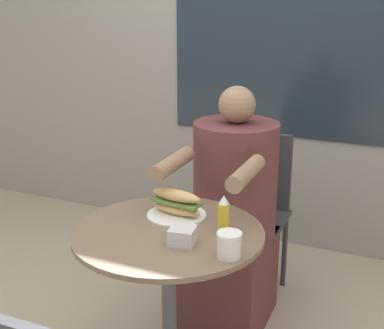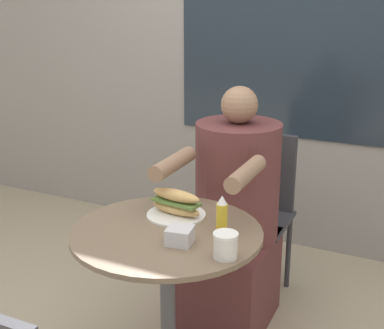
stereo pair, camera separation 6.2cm
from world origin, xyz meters
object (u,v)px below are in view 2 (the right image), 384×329
Objects in this scene: sandwich_on_plate at (176,205)px; condiment_bottle at (222,215)px; cafe_table at (167,275)px; diner_chair at (258,200)px; drink_cup at (226,245)px; seated_diner at (233,227)px.

sandwich_on_plate is 1.58× the size of condiment_bottle.
cafe_table is 0.93m from diner_chair.
diner_chair is (0.04, 0.93, -0.00)m from cafe_table.
cafe_table is 0.38m from drink_cup.
drink_cup is (0.25, -1.03, 0.24)m from diner_chair.
condiment_bottle is (0.15, -0.51, 0.28)m from seated_diner.
drink_cup is at bearing -37.48° from sandwich_on_plate.
sandwich_on_plate is at bearing 162.22° from condiment_bottle.
diner_chair is 1.09m from drink_cup.
drink_cup is at bearing 101.38° from diner_chair.
condiment_bottle is at bearing 98.38° from diner_chair.
seated_diner is at bearing 79.95° from sandwich_on_plate.
seated_diner reaches higher than diner_chair.
sandwich_on_plate is (-0.08, -0.43, 0.26)m from seated_diner.
cafe_table is at bearing 85.53° from diner_chair.
diner_chair reaches higher than cafe_table.
seated_diner is 4.93× the size of sandwich_on_plate.
diner_chair reaches higher than drink_cup.
condiment_bottle is (0.23, -0.07, 0.03)m from sandwich_on_plate.
diner_chair is 0.74× the size of seated_diner.
sandwich_on_plate is 0.24m from condiment_bottle.
seated_diner reaches higher than drink_cup.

